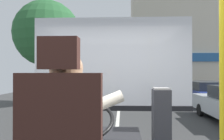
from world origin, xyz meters
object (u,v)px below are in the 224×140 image
parked_car_blue (205,92)px  handrail_pole (223,75)px  parked_car_red (165,82)px  parked_car_black (174,86)px  bus_driver (68,128)px  fare_box (161,126)px

parked_car_blue → handrail_pole: bearing=-109.1°
parked_car_blue → parked_car_red: (0.03, 11.32, 0.07)m
parked_car_black → parked_car_red: (0.35, 5.47, 0.06)m
bus_driver → handrail_pole: (1.05, 0.15, 0.35)m
handrail_pole → parked_car_red: bearing=80.4°
handrail_pole → parked_car_blue: handrail_pole is taller
bus_driver → parked_car_blue: bearing=66.3°
bus_driver → parked_car_black: bearing=75.2°
fare_box → parked_car_red: 21.21m
handrail_pole → fare_box: size_ratio=2.37×
handrail_pole → parked_car_blue: 11.26m
parked_car_blue → parked_car_red: size_ratio=1.07×
fare_box → parked_car_blue: bearing=67.6°
bus_driver → fare_box: bearing=56.7°
parked_car_black → fare_box: bearing=-103.1°
handrail_pole → parked_car_black: bearing=78.5°
parked_car_black → handrail_pole: bearing=-101.5°
parked_car_black → parked_car_red: size_ratio=0.99×
handrail_pole → fare_box: bearing=102.5°
handrail_pole → parked_car_black: (3.35, 16.45, -1.05)m
bus_driver → parked_car_red: bus_driver is taller
parked_car_black → bus_driver: bearing=-104.8°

